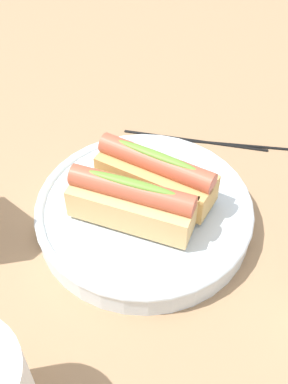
{
  "coord_description": "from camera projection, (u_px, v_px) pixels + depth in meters",
  "views": [
    {
      "loc": [
        -0.22,
        0.33,
        0.49
      ],
      "look_at": [
        0.0,
        -0.02,
        0.06
      ],
      "focal_mm": 46.08,
      "sensor_mm": 36.0,
      "label": 1
    }
  ],
  "objects": [
    {
      "name": "ground_plane",
      "position": [
        136.0,
        232.0,
        0.63
      ],
      "size": [
        2.4,
        2.4,
        0.0
      ],
      "primitive_type": "plane",
      "color": "#9E7A56"
    },
    {
      "name": "serving_bowl",
      "position": [
        144.0,
        212.0,
        0.62
      ],
      "size": [
        0.27,
        0.27,
        0.04
      ],
      "color": "silver",
      "rests_on": "ground_plane"
    },
    {
      "name": "hotdog_front",
      "position": [
        153.0,
        173.0,
        0.61
      ],
      "size": [
        0.15,
        0.06,
        0.06
      ],
      "color": "tan",
      "rests_on": "serving_bowl"
    },
    {
      "name": "hotdog_back",
      "position": [
        134.0,
        203.0,
        0.57
      ],
      "size": [
        0.16,
        0.08,
        0.06
      ],
      "color": "#DBB270",
      "rests_on": "serving_bowl"
    },
    {
      "name": "chopstick_near",
      "position": [
        195.0,
        140.0,
        0.75
      ],
      "size": [
        0.21,
        0.08,
        0.01
      ],
      "primitive_type": "cylinder",
      "rotation": [
        0.0,
        1.57,
        0.35
      ],
      "color": "black",
      "rests_on": "ground_plane"
    },
    {
      "name": "chopstick_far",
      "position": [
        216.0,
        142.0,
        0.74
      ],
      "size": [
        0.2,
        0.1,
        0.01
      ],
      "primitive_type": "cylinder",
      "rotation": [
        0.0,
        1.57,
        0.43
      ],
      "color": "black",
      "rests_on": "ground_plane"
    }
  ]
}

